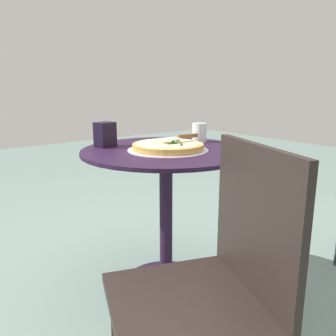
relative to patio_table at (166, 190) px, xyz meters
name	(u,v)px	position (x,y,z in m)	size (l,w,h in m)	color
ground_plane	(166,285)	(0.00, 0.00, -0.54)	(10.00, 10.00, 0.00)	slate
patio_table	(166,190)	(0.00, 0.00, 0.00)	(0.84, 0.84, 0.75)	black
pizza_on_tray	(168,147)	(0.03, -0.01, 0.23)	(0.40, 0.40, 0.05)	silver
pizza_server	(179,137)	(0.04, 0.05, 0.27)	(0.09, 0.21, 0.02)	silver
drinking_cup	(199,133)	(-0.06, 0.28, 0.27)	(0.08, 0.08, 0.11)	silver
napkin_dispenser	(105,135)	(-0.25, -0.20, 0.28)	(0.09, 0.08, 0.13)	black
patio_chair_far	(215,277)	(0.72, -0.38, -0.01)	(0.56, 0.56, 0.91)	black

